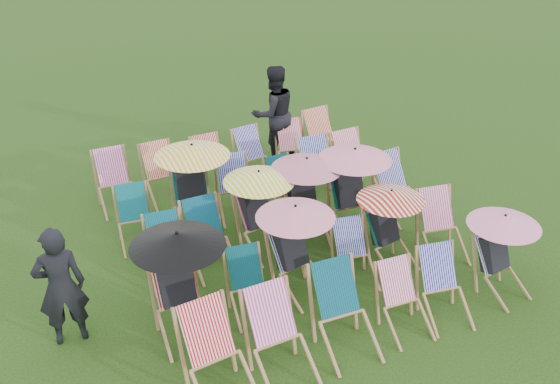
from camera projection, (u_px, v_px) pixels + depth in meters
name	position (u px, v px, depth m)	size (l,w,h in m)	color
ground	(289.00, 246.00, 9.63)	(100.00, 100.00, 0.00)	black
deckchair_0	(218.00, 358.00, 6.82)	(0.77, 1.00, 1.02)	#9C6F48
deckchair_1	(281.00, 340.00, 7.08)	(0.70, 0.95, 1.01)	#9C6F48
deckchair_2	(345.00, 313.00, 7.48)	(0.71, 0.96, 1.01)	#9C6F48
deckchair_3	(405.00, 301.00, 7.81)	(0.60, 0.81, 0.84)	#9C6F48
deckchair_4	(445.00, 288.00, 8.02)	(0.72, 0.90, 0.88)	#9C6F48
deckchair_5	(502.00, 254.00, 8.40)	(0.97, 1.05, 1.15)	#9C6F48
deckchair_6	(180.00, 283.00, 7.63)	(1.17, 1.22, 1.39)	#9C6F48
deckchair_7	(250.00, 286.00, 8.10)	(0.62, 0.81, 0.82)	#9C6F48
deckchair_8	(297.00, 248.00, 8.40)	(1.07, 1.17, 1.27)	#9C6F48
deckchair_9	(355.00, 255.00, 8.71)	(0.65, 0.83, 0.83)	#9C6F48
deckchair_10	(391.00, 227.00, 8.98)	(0.98, 1.06, 1.16)	#9C6F48
deckchair_11	(443.00, 227.00, 9.25)	(0.76, 0.95, 0.94)	#9C6F48
deckchair_12	(168.00, 252.00, 8.73)	(0.67, 0.87, 0.88)	#9C6F48
deckchair_13	(210.00, 238.00, 8.96)	(0.66, 0.90, 0.96)	#9C6F48
deckchair_14	(261.00, 210.00, 9.29)	(1.07, 1.15, 1.26)	#9C6F48
deckchair_15	(306.00, 197.00, 9.58)	(1.10, 1.16, 1.30)	#9C6F48
deckchair_16	(353.00, 189.00, 9.75)	(1.14, 1.21, 1.36)	#9C6F48
deckchair_17	(399.00, 187.00, 10.27)	(0.73, 0.96, 0.99)	#9C6F48
deckchair_18	(135.00, 219.00, 9.54)	(0.64, 0.84, 0.85)	#9C6F48
deckchair_19	(192.00, 186.00, 9.79)	(1.18, 1.26, 1.40)	#9C6F48
deckchair_20	(236.00, 189.00, 10.28)	(0.77, 0.96, 0.94)	#9C6F48
deckchair_21	(286.00, 185.00, 10.53)	(0.58, 0.78, 0.81)	#9C6F48
deckchair_22	(320.00, 172.00, 10.75)	(0.75, 0.98, 0.99)	#9C6F48
deckchair_23	(356.00, 164.00, 11.01)	(0.69, 0.94, 1.00)	#9C6F48
deckchair_24	(115.00, 182.00, 10.49)	(0.64, 0.88, 0.94)	#9C6F48
deckchair_25	(163.00, 174.00, 10.74)	(0.64, 0.87, 0.93)	#9C6F48
deckchair_26	(213.00, 165.00, 11.10)	(0.61, 0.84, 0.89)	#9C6F48
deckchair_27	(256.00, 156.00, 11.38)	(0.70, 0.90, 0.91)	#9C6F48
deckchair_28	(293.00, 147.00, 11.76)	(0.73, 0.91, 0.88)	#9C6F48
deckchair_29	(326.00, 139.00, 11.94)	(0.74, 0.98, 1.00)	#9C6F48
person_left	(61.00, 287.00, 7.44)	(0.60, 0.39, 1.63)	black
person_rear	(274.00, 113.00, 11.91)	(0.91, 0.71, 1.88)	black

